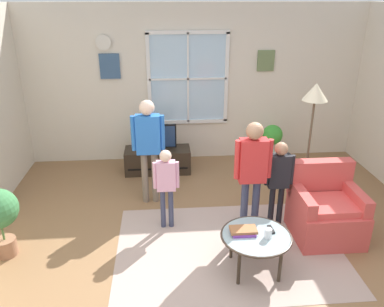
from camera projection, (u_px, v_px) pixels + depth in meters
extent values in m
cube|color=olive|center=(220.00, 265.00, 4.15)|extent=(6.23, 6.57, 0.02)
cube|color=beige|center=(195.00, 84.00, 6.44)|extent=(5.63, 0.12, 2.61)
cube|color=silver|center=(188.00, 79.00, 6.32)|extent=(1.29, 0.02, 1.48)
cube|color=white|center=(188.00, 32.00, 6.02)|extent=(1.35, 0.04, 0.06)
cube|color=white|center=(188.00, 121.00, 6.59)|extent=(1.35, 0.04, 0.06)
cube|color=white|center=(149.00, 80.00, 6.25)|extent=(0.06, 0.04, 1.48)
cube|color=white|center=(226.00, 78.00, 6.35)|extent=(0.06, 0.04, 1.48)
cube|color=white|center=(188.00, 79.00, 6.30)|extent=(0.03, 0.04, 1.48)
cube|color=white|center=(188.00, 79.00, 6.30)|extent=(1.29, 0.04, 0.03)
cube|color=#38567A|center=(110.00, 66.00, 6.13)|extent=(0.32, 0.03, 0.40)
cube|color=#667A4C|center=(266.00, 61.00, 6.30)|extent=(0.28, 0.03, 0.34)
cylinder|color=silver|center=(103.00, 42.00, 5.97)|extent=(0.24, 0.04, 0.24)
cube|color=tan|center=(229.00, 248.00, 4.41)|extent=(2.57, 1.86, 0.01)
cube|color=#2D2319|center=(158.00, 160.00, 6.26)|extent=(1.06, 0.43, 0.39)
cube|color=black|center=(158.00, 169.00, 6.08)|extent=(0.95, 0.02, 0.02)
cylinder|color=#4C4C4C|center=(157.00, 148.00, 6.17)|extent=(0.08, 0.08, 0.05)
cube|color=black|center=(157.00, 136.00, 6.10)|extent=(0.62, 0.05, 0.39)
cube|color=navy|center=(157.00, 137.00, 6.07)|extent=(0.58, 0.01, 0.35)
cube|color=#D14C47|center=(325.00, 221.00, 4.56)|extent=(0.76, 0.72, 0.42)
cube|color=#D14C47|center=(320.00, 177.00, 4.67)|extent=(0.76, 0.16, 0.45)
cube|color=#D14C47|center=(302.00, 199.00, 4.42)|extent=(0.12, 0.65, 0.20)
cube|color=#D14C47|center=(355.00, 197.00, 4.47)|extent=(0.12, 0.65, 0.20)
cube|color=#E1524D|center=(330.00, 205.00, 4.42)|extent=(0.61, 0.50, 0.08)
cylinder|color=#99B2B7|center=(256.00, 236.00, 3.92)|extent=(0.71, 0.71, 0.02)
torus|color=#3F3328|center=(256.00, 236.00, 3.92)|extent=(0.74, 0.74, 0.02)
cylinder|color=#33281E|center=(231.00, 242.00, 4.18)|extent=(0.04, 0.04, 0.42)
cylinder|color=#33281E|center=(269.00, 240.00, 4.21)|extent=(0.04, 0.04, 0.42)
cylinder|color=#33281E|center=(239.00, 267.00, 3.80)|extent=(0.04, 0.04, 0.42)
cylinder|color=#33281E|center=(280.00, 265.00, 3.83)|extent=(0.04, 0.04, 0.42)
cube|color=purple|center=(243.00, 232.00, 3.95)|extent=(0.24, 0.18, 0.03)
cube|color=#9E633B|center=(243.00, 230.00, 3.94)|extent=(0.28, 0.15, 0.03)
cylinder|color=white|center=(268.00, 233.00, 3.86)|extent=(0.08, 0.08, 0.11)
cube|color=black|center=(245.00, 230.00, 3.99)|extent=(0.10, 0.14, 0.02)
cube|color=black|center=(271.00, 229.00, 3.99)|extent=(0.05, 0.14, 0.02)
cylinder|color=#333851|center=(163.00, 208.00, 4.73)|extent=(0.06, 0.06, 0.53)
cylinder|color=#333851|center=(171.00, 208.00, 4.73)|extent=(0.06, 0.06, 0.53)
cube|color=#DB9EBC|center=(166.00, 176.00, 4.56)|extent=(0.23, 0.12, 0.37)
sphere|color=beige|center=(165.00, 156.00, 4.46)|extent=(0.14, 0.14, 0.14)
cylinder|color=#DB9EBC|center=(155.00, 176.00, 4.52)|extent=(0.05, 0.05, 0.33)
cylinder|color=#DB9EBC|center=(177.00, 175.00, 4.54)|extent=(0.05, 0.05, 0.33)
cylinder|color=#333851|center=(244.00, 208.00, 4.54)|extent=(0.09, 0.09, 0.72)
cylinder|color=#333851|center=(255.00, 208.00, 4.55)|extent=(0.09, 0.09, 0.72)
cube|color=red|center=(253.00, 161.00, 4.31)|extent=(0.31, 0.16, 0.51)
sphere|color=#A87A5B|center=(255.00, 131.00, 4.17)|extent=(0.20, 0.20, 0.20)
cylinder|color=red|center=(237.00, 160.00, 4.26)|extent=(0.07, 0.07, 0.46)
cylinder|color=red|center=(269.00, 159.00, 4.29)|extent=(0.07, 0.07, 0.46)
cylinder|color=#726656|center=(145.00, 178.00, 5.27)|extent=(0.09, 0.09, 0.74)
cylinder|color=#726656|center=(155.00, 177.00, 5.28)|extent=(0.09, 0.09, 0.74)
cube|color=blue|center=(148.00, 134.00, 5.03)|extent=(0.32, 0.17, 0.53)
sphere|color=beige|center=(147.00, 108.00, 4.89)|extent=(0.20, 0.20, 0.20)
cylinder|color=blue|center=(133.00, 133.00, 4.99)|extent=(0.07, 0.07, 0.47)
cylinder|color=blue|center=(162.00, 133.00, 5.02)|extent=(0.07, 0.07, 0.47)
cylinder|color=black|center=(271.00, 207.00, 4.69)|extent=(0.07, 0.07, 0.58)
cylinder|color=black|center=(280.00, 207.00, 4.70)|extent=(0.07, 0.07, 0.58)
cube|color=black|center=(279.00, 171.00, 4.51)|extent=(0.25, 0.13, 0.41)
sphere|color=#A87A5B|center=(281.00, 149.00, 4.40)|extent=(0.16, 0.16, 0.16)
cylinder|color=black|center=(267.00, 171.00, 4.47)|extent=(0.05, 0.05, 0.37)
cylinder|color=black|center=(292.00, 170.00, 4.49)|extent=(0.05, 0.05, 0.37)
cylinder|color=silver|center=(270.00, 158.00, 6.49)|extent=(0.29, 0.29, 0.26)
cylinder|color=#4C7238|center=(271.00, 148.00, 6.41)|extent=(0.02, 0.02, 0.13)
sphere|color=green|center=(272.00, 135.00, 6.32)|extent=(0.33, 0.33, 0.33)
cylinder|color=#9E6B4C|center=(6.00, 247.00, 4.28)|extent=(0.24, 0.24, 0.20)
cylinder|color=#4C7238|center=(3.00, 233.00, 4.20)|extent=(0.02, 0.02, 0.17)
cylinder|color=black|center=(302.00, 200.00, 5.42)|extent=(0.26, 0.26, 0.03)
cylinder|color=brown|center=(308.00, 153.00, 5.14)|extent=(0.03, 0.03, 1.47)
cone|color=beige|center=(316.00, 92.00, 4.81)|extent=(0.32, 0.32, 0.22)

